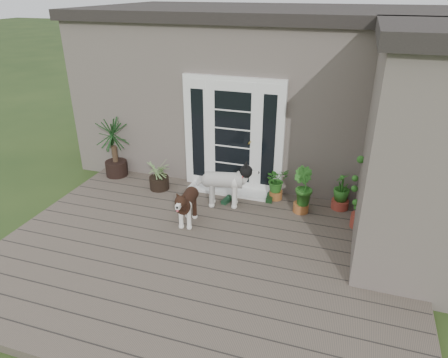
% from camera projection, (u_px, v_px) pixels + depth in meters
% --- Properties ---
extents(deck, '(6.20, 4.60, 0.12)m').
position_uv_depth(deck, '(202.00, 256.00, 6.06)').
color(deck, '#6B5B4C').
rests_on(deck, ground).
extents(house_main, '(7.40, 4.00, 3.10)m').
position_uv_depth(house_main, '(268.00, 92.00, 9.06)').
color(house_main, '#665E54').
rests_on(house_main, ground).
extents(roof_main, '(7.60, 4.20, 0.20)m').
position_uv_depth(roof_main, '(272.00, 12.00, 8.35)').
color(roof_main, '#2D2826').
rests_on(roof_main, house_main).
extents(house_wing, '(1.60, 2.40, 3.10)m').
position_uv_depth(house_wing, '(427.00, 160.00, 5.55)').
color(house_wing, '#665E54').
rests_on(house_wing, ground).
extents(door_unit, '(1.90, 0.14, 2.15)m').
position_uv_depth(door_unit, '(233.00, 135.00, 7.51)').
color(door_unit, white).
rests_on(door_unit, deck).
extents(door_step, '(1.60, 0.40, 0.05)m').
position_uv_depth(door_step, '(230.00, 190.00, 7.79)').
color(door_step, white).
rests_on(door_step, deck).
extents(brindle_dog, '(0.39, 0.78, 0.63)m').
position_uv_depth(brindle_dog, '(188.00, 206.00, 6.64)').
color(brindle_dog, '#311B12').
rests_on(brindle_dog, deck).
extents(white_dog, '(0.94, 0.55, 0.74)m').
position_uv_depth(white_dog, '(224.00, 187.00, 7.17)').
color(white_dog, white).
rests_on(white_dog, deck).
extents(spider_plant, '(0.70, 0.70, 0.67)m').
position_uv_depth(spider_plant, '(159.00, 173.00, 7.78)').
color(spider_plant, '#92B56F').
rests_on(spider_plant, deck).
extents(yucca, '(1.00, 1.00, 1.22)m').
position_uv_depth(yucca, '(114.00, 148.00, 8.22)').
color(yucca, black).
rests_on(yucca, deck).
extents(herb_a, '(0.59, 0.59, 0.53)m').
position_uv_depth(herb_a, '(276.00, 186.00, 7.44)').
color(herb_a, '#195819').
rests_on(herb_a, deck).
extents(herb_b, '(0.56, 0.56, 0.60)m').
position_uv_depth(herb_b, '(302.00, 196.00, 6.99)').
color(herb_b, '#22621C').
rests_on(herb_b, deck).
extents(herb_c, '(0.45, 0.45, 0.54)m').
position_uv_depth(herb_c, '(341.00, 195.00, 7.11)').
color(herb_c, '#1B601F').
rests_on(herb_c, deck).
extents(sapling, '(0.55, 0.55, 1.61)m').
position_uv_depth(sapling, '(366.00, 183.00, 6.32)').
color(sapling, '#265A19').
rests_on(sapling, deck).
extents(clog_left, '(0.19, 0.31, 0.09)m').
position_uv_depth(clog_left, '(227.00, 200.00, 7.41)').
color(clog_left, '#163922').
rests_on(clog_left, deck).
extents(clog_right, '(0.18, 0.35, 0.10)m').
position_uv_depth(clog_right, '(270.00, 197.00, 7.49)').
color(clog_right, black).
rests_on(clog_right, deck).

